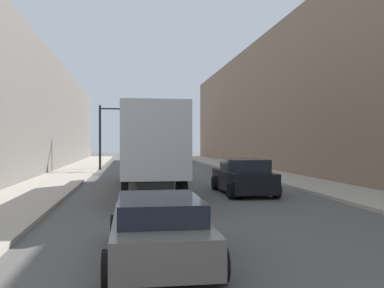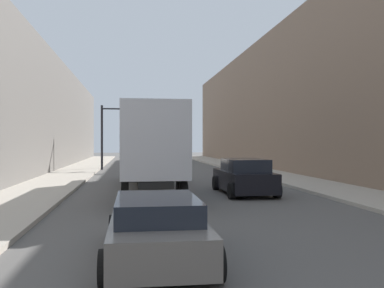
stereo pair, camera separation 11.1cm
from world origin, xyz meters
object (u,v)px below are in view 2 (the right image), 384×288
Objects in this scene: suv_car at (244,177)px; traffic_signal_gantry at (128,123)px; semi_truck at (148,146)px; sedan_car at (156,228)px.

suv_car is 19.91m from traffic_signal_gantry.
semi_truck is 5.04m from suv_car.
semi_truck reaches higher than suv_car.
traffic_signal_gantry is at bearing 94.02° from semi_truck.
semi_truck is at bearing -85.98° from traffic_signal_gantry.
sedan_car is (-0.30, -12.60, -1.58)m from semi_truck.
suv_car is at bearing -24.84° from semi_truck.
semi_truck is at bearing 88.63° from sedan_car.
semi_truck is 1.83× the size of traffic_signal_gantry.
semi_truck reaches higher than sedan_car.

